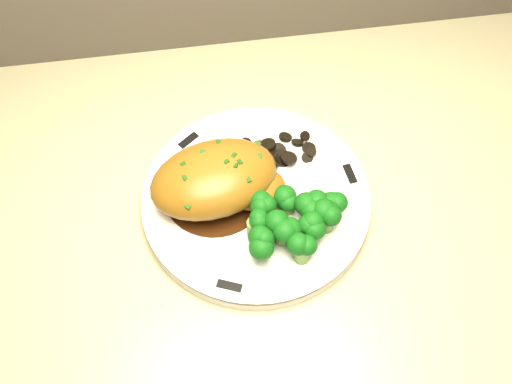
{
  "coord_description": "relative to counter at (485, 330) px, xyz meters",
  "views": [
    {
      "loc": [
        -0.5,
        1.36,
        1.45
      ],
      "look_at": [
        -0.45,
        1.73,
        0.86
      ],
      "focal_mm": 45.0,
      "sensor_mm": 36.0,
      "label": 1
    }
  ],
  "objects": [
    {
      "name": "chicken_breast",
      "position": [
        -0.42,
        0.06,
        0.46
      ],
      "size": [
        0.16,
        0.12,
        0.05
      ],
      "rotation": [
        0.0,
        0.0,
        0.21
      ],
      "color": "#8C5B18",
      "rests_on": "plate"
    },
    {
      "name": "gravy_pool",
      "position": [
        -0.42,
        0.07,
        0.43
      ],
      "size": [
        0.11,
        0.11,
        0.0
      ],
      "primitive_type": "cylinder",
      "color": "black",
      "rests_on": "plate"
    },
    {
      "name": "mushroom_pile",
      "position": [
        -0.34,
        0.1,
        0.43
      ],
      "size": [
        0.07,
        0.05,
        0.02
      ],
      "color": "black",
      "rests_on": "plate"
    },
    {
      "name": "rim_accent_0",
      "position": [
        -0.27,
        0.07,
        0.43
      ],
      "size": [
        0.01,
        0.03,
        0.0
      ],
      "primitive_type": "cube",
      "rotation": [
        0.0,
        0.0,
        1.7
      ],
      "color": "black",
      "rests_on": "plate"
    },
    {
      "name": "counter",
      "position": [
        0.0,
        0.0,
        0.0
      ],
      "size": [
        1.92,
        0.65,
        0.95
      ],
      "color": "brown",
      "rests_on": "ground"
    },
    {
      "name": "rim_accent_2",
      "position": [
        -0.42,
        -0.05,
        0.43
      ],
      "size": [
        0.03,
        0.02,
        0.0
      ],
      "primitive_type": "cube",
      "rotation": [
        0.0,
        0.0,
        5.89
      ],
      "color": "black",
      "rests_on": "plate"
    },
    {
      "name": "rim_accent_1",
      "position": [
        -0.44,
        0.14,
        0.43
      ],
      "size": [
        0.03,
        0.02,
        0.0
      ],
      "primitive_type": "cube",
      "rotation": [
        0.0,
        0.0,
        3.79
      ],
      "color": "black",
      "rests_on": "plate"
    },
    {
      "name": "plate",
      "position": [
        -0.38,
        0.05,
        0.42
      ],
      "size": [
        0.29,
        0.29,
        0.02
      ],
      "primitive_type": "cylinder",
      "rotation": [
        0.0,
        0.0,
        -0.16
      ],
      "color": "white",
      "rests_on": "counter"
    },
    {
      "name": "broccoli_florets",
      "position": [
        -0.35,
        0.01,
        0.45
      ],
      "size": [
        0.11,
        0.08,
        0.04
      ],
      "rotation": [
        0.0,
        0.0,
        0.27
      ],
      "color": "olive",
      "rests_on": "plate"
    }
  ]
}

